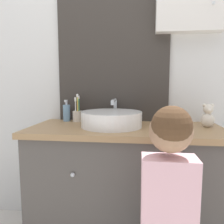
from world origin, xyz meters
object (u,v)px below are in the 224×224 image
sink_basin (112,119)px  teddy_bear (208,116)px  toothbrush_holder (77,115)px  child_figure (169,201)px  soap_dispenser (67,113)px

sink_basin → teddy_bear: 0.60m
toothbrush_holder → child_figure: 0.90m
sink_basin → child_figure: 0.63m
soap_dispenser → child_figure: child_figure is taller
sink_basin → toothbrush_holder: size_ratio=2.20×
toothbrush_holder → teddy_bear: toothbrush_holder is taller
sink_basin → toothbrush_holder: bearing=150.6°
toothbrush_holder → soap_dispenser: toothbrush_holder is taller
toothbrush_holder → soap_dispenser: (-0.08, 0.01, 0.01)m
toothbrush_holder → sink_basin: bearing=-29.4°
soap_dispenser → sink_basin: bearing=-25.1°
soap_dispenser → child_figure: bearing=-45.1°
sink_basin → child_figure: bearing=-58.6°
sink_basin → toothbrush_holder: 0.31m
sink_basin → soap_dispenser: (-0.35, 0.17, 0.01)m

